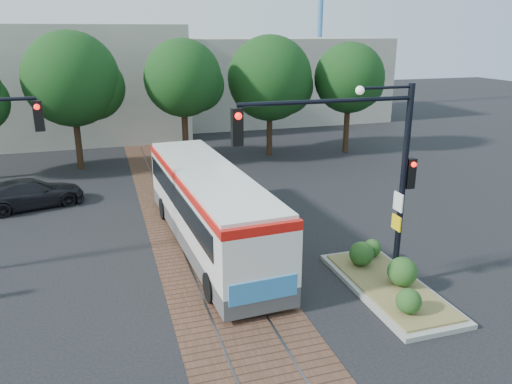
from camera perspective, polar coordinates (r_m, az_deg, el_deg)
The scene contains 8 objects.
ground at distance 15.21m, azimuth -3.13°, elevation -11.96°, with size 120.00×120.00×0.00m, color black.
trackbed at distance 18.70m, azimuth -6.19°, elevation -6.05°, with size 3.60×40.00×0.02m.
tree_row at distance 29.68m, azimuth -9.05°, elevation 12.44°, with size 26.40×5.60×7.67m.
warehouses at distance 41.81m, azimuth -14.02°, elevation 12.24°, with size 40.00×13.00×8.00m.
city_bus at distance 18.10m, azimuth -5.42°, elevation -1.40°, with size 2.90×10.90×2.88m.
traffic_island at distance 16.06m, azimuth 14.84°, elevation -9.53°, with size 2.20×5.20×1.13m.
signal_pole_main at distance 14.32m, azimuth 12.60°, elevation 3.69°, with size 5.49×0.46×6.00m.
parked_car at distance 24.49m, azimuth -24.34°, elevation -0.13°, with size 1.83×4.49×1.30m, color black.
Camera 1 is at (-3.16, -12.81, 7.56)m, focal length 35.00 mm.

